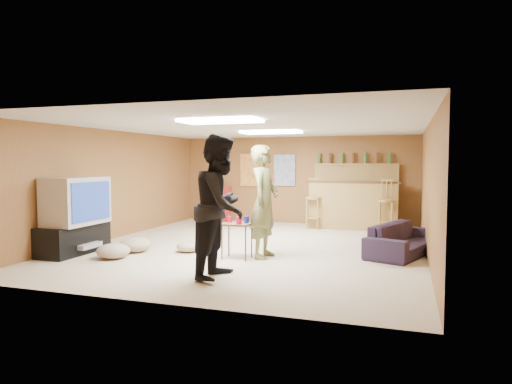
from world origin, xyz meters
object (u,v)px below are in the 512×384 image
(tv_body, at_px, (76,201))
(sofa, at_px, (404,239))
(bar_counter, at_px, (353,205))
(person_black, at_px, (221,206))
(person_olive, at_px, (264,201))
(tray_table, at_px, (237,241))

(tv_body, bearing_deg, sofa, 17.20)
(bar_counter, xyz_separation_m, person_black, (-1.21, -5.15, 0.41))
(sofa, bearing_deg, person_olive, 134.23)
(bar_counter, height_order, sofa, bar_counter)
(bar_counter, height_order, person_olive, person_olive)
(bar_counter, relative_size, tray_table, 3.47)
(person_black, bearing_deg, person_olive, -5.76)
(tv_body, distance_m, person_black, 3.03)
(tray_table, bearing_deg, bar_counter, 70.49)
(tv_body, height_order, sofa, tv_body)
(person_black, height_order, sofa, person_black)
(bar_counter, distance_m, sofa, 3.05)
(person_olive, bearing_deg, sofa, -63.39)
(bar_counter, bearing_deg, tv_body, -133.00)
(person_black, bearing_deg, tv_body, 78.04)
(person_olive, bearing_deg, tray_table, 124.28)
(bar_counter, xyz_separation_m, sofa, (1.14, -2.81, -0.29))
(tv_body, bearing_deg, person_olive, 12.49)
(tv_body, bearing_deg, person_black, -13.42)
(person_olive, height_order, tray_table, person_olive)
(person_olive, xyz_separation_m, tray_table, (-0.39, -0.23, -0.63))
(person_olive, bearing_deg, bar_counter, -12.26)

